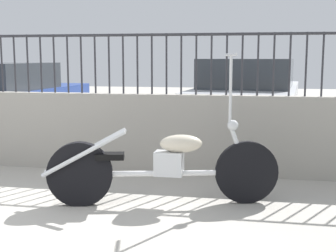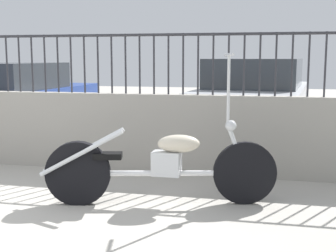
# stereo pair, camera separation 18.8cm
# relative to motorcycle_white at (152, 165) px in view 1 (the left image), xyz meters

# --- Properties ---
(low_wall) EXTENTS (10.85, 0.18, 1.00)m
(low_wall) POSITION_rel_motorcycle_white_xyz_m (-1.52, 1.34, 0.10)
(low_wall) COLOR #9E998E
(low_wall) RESTS_ON ground_plane
(fence_railing) EXTENTS (10.85, 0.04, 0.76)m
(fence_railing) POSITION_rel_motorcycle_white_xyz_m (-1.52, 1.34, 1.11)
(fence_railing) COLOR #2D2D33
(fence_railing) RESTS_ON low_wall
(motorcycle_white) EXTENTS (2.32, 0.77, 1.51)m
(motorcycle_white) POSITION_rel_motorcycle_white_xyz_m (0.00, 0.00, 0.00)
(motorcycle_white) COLOR black
(motorcycle_white) RESTS_ON ground_plane
(car_blue) EXTENTS (1.94, 4.56, 1.36)m
(car_blue) POSITION_rel_motorcycle_white_xyz_m (-3.99, 4.13, 0.28)
(car_blue) COLOR black
(car_blue) RESTS_ON ground_plane
(car_silver) EXTENTS (2.13, 4.40, 1.44)m
(car_silver) POSITION_rel_motorcycle_white_xyz_m (0.85, 4.45, 0.32)
(car_silver) COLOR black
(car_silver) RESTS_ON ground_plane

